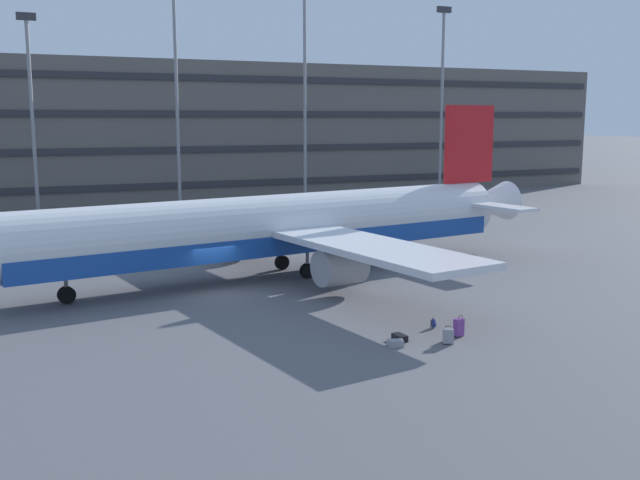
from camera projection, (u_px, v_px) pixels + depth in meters
name	position (u px, v px, depth m)	size (l,w,h in m)	color
ground_plane	(216.00, 292.00, 40.41)	(600.00, 600.00, 0.00)	#5B5B60
terminal_structure	(91.00, 131.00, 86.58)	(135.35, 17.63, 15.99)	#605B56
airliner	(281.00, 227.00, 44.29)	(38.53, 31.33, 10.38)	silver
light_mast_center_left	(31.00, 99.00, 71.07)	(1.80, 0.50, 19.43)	gray
light_mast_center_right	(176.00, 68.00, 76.24)	(1.80, 0.50, 25.87)	gray
light_mast_right	(305.00, 79.00, 82.23)	(1.80, 0.50, 24.16)	gray
light_mast_far_right	(442.00, 89.00, 89.65)	(1.80, 0.50, 22.75)	gray
suitcase_black	(448.00, 336.00, 31.06)	(0.50, 0.39, 0.78)	gray
suitcase_red	(459.00, 327.00, 32.11)	(0.50, 0.38, 0.97)	#72388C
suitcase_orange	(396.00, 343.00, 30.80)	(0.78, 0.67, 0.26)	gray
suitcase_small	(400.00, 338.00, 31.58)	(0.45, 0.78, 0.27)	black
backpack_silver	(434.00, 323.00, 33.47)	(0.38, 0.34, 0.50)	navy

